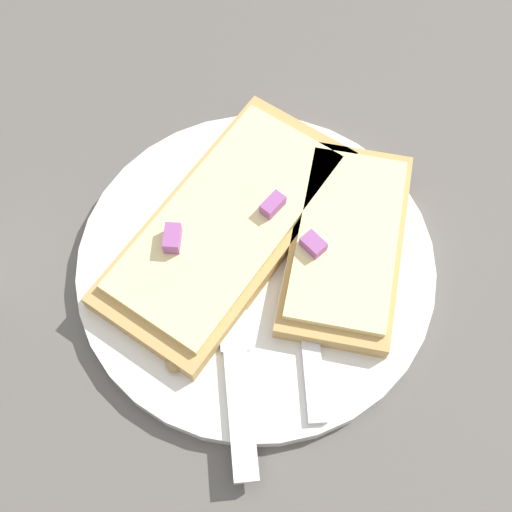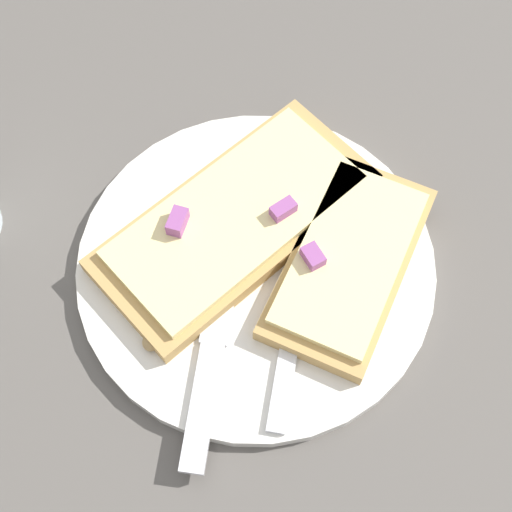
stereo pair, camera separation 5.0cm
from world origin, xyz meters
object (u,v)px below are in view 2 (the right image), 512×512
at_px(plate, 256,266).
at_px(fork, 301,272).
at_px(pizza_slice_corner, 349,261).
at_px(pizza_slice_main, 236,220).
at_px(knife, 215,332).

bearing_deg(plate, fork, -42.43).
bearing_deg(plate, pizza_slice_corner, -30.44).
xyz_separation_m(plate, fork, (0.02, -0.02, 0.01)).
bearing_deg(pizza_slice_main, plate, 74.08).
distance_m(plate, pizza_slice_corner, 0.07).
relative_size(fork, pizza_slice_corner, 1.03).
bearing_deg(pizza_slice_corner, pizza_slice_main, 92.01).
height_order(plate, knife, knife).
bearing_deg(plate, pizza_slice_main, 89.10).
bearing_deg(pizza_slice_main, fork, 98.59).
relative_size(plate, pizza_slice_corner, 1.52).
bearing_deg(fork, pizza_slice_corner, -71.27).
relative_size(knife, pizza_slice_main, 0.86).
relative_size(plate, knife, 1.33).
xyz_separation_m(fork, pizza_slice_corner, (0.03, -0.01, 0.01)).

